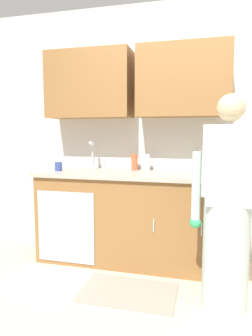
% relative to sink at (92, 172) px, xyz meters
% --- Properties ---
extents(ground_plane, '(9.00, 9.00, 0.00)m').
position_rel_sink_xyz_m(ground_plane, '(0.99, -0.71, -0.93)').
color(ground_plane, beige).
extents(kitchen_wall_with_uppers, '(4.80, 0.44, 2.70)m').
position_rel_sink_xyz_m(kitchen_wall_with_uppers, '(0.85, 0.29, 0.55)').
color(kitchen_wall_with_uppers, beige).
rests_on(kitchen_wall_with_uppers, ground).
extents(counter_cabinet, '(1.90, 0.62, 0.90)m').
position_rel_sink_xyz_m(counter_cabinet, '(0.44, -0.01, -0.48)').
color(counter_cabinet, brown).
rests_on(counter_cabinet, ground).
extents(countertop, '(1.96, 0.66, 0.04)m').
position_rel_sink_xyz_m(countertop, '(0.44, -0.01, -0.01)').
color(countertop, '#A8A093').
rests_on(countertop, counter_cabinet).
extents(sink, '(0.50, 0.36, 0.35)m').
position_rel_sink_xyz_m(sink, '(0.00, 0.00, 0.00)').
color(sink, '#B7BABF').
rests_on(sink, counter_cabinet).
extents(person_at_sink, '(0.55, 0.34, 1.62)m').
position_rel_sink_xyz_m(person_at_sink, '(1.33, -0.68, -0.23)').
color(person_at_sink, white).
rests_on(person_at_sink, ground).
extents(floor_mat, '(0.80, 0.50, 0.01)m').
position_rel_sink_xyz_m(floor_mat, '(0.57, -0.66, -0.92)').
color(floor_mat, gray).
rests_on(floor_mat, ground).
extents(bottle_water_tall, '(0.07, 0.07, 0.22)m').
position_rel_sink_xyz_m(bottle_water_tall, '(1.18, 0.17, 0.12)').
color(bottle_water_tall, '#2D8C4C').
rests_on(bottle_water_tall, countertop).
extents(bottle_water_short, '(0.06, 0.06, 0.18)m').
position_rel_sink_xyz_m(bottle_water_short, '(0.57, 0.16, 0.10)').
color(bottle_water_short, silver).
rests_on(bottle_water_short, countertop).
extents(bottle_dish_liquid, '(0.07, 0.07, 0.18)m').
position_rel_sink_xyz_m(bottle_dish_liquid, '(0.43, 0.17, 0.10)').
color(bottle_dish_liquid, '#E05933').
rests_on(bottle_dish_liquid, countertop).
extents(cup_by_sink, '(0.08, 0.08, 0.09)m').
position_rel_sink_xyz_m(cup_by_sink, '(-0.34, -0.08, 0.06)').
color(cup_by_sink, '#33478C').
rests_on(cup_by_sink, countertop).
extents(sponge, '(0.11, 0.07, 0.03)m').
position_rel_sink_xyz_m(sponge, '(1.34, 0.18, 0.03)').
color(sponge, '#4CBF4C').
rests_on(sponge, countertop).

